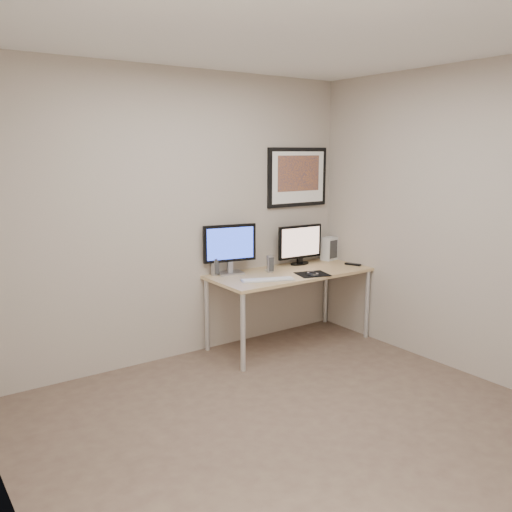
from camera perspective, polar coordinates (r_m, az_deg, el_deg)
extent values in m
plane|color=brown|center=(3.95, 4.39, -17.54)|extent=(3.60, 3.60, 0.00)
plane|color=white|center=(3.54, 5.05, 22.59)|extent=(3.60, 3.60, 0.00)
plane|color=gray|center=(4.94, -8.03, 4.08)|extent=(3.60, 0.00, 3.60)
plane|color=gray|center=(4.86, 21.28, 3.33)|extent=(0.00, 3.40, 3.40)
cube|color=olive|center=(5.28, 3.60, -1.83)|extent=(1.60, 0.70, 0.03)
cylinder|color=silver|center=(4.71, -1.38, -8.04)|extent=(0.04, 0.04, 0.70)
cylinder|color=silver|center=(5.21, -5.19, -6.19)|extent=(0.04, 0.04, 0.70)
cylinder|color=silver|center=(5.65, 11.60, -4.99)|extent=(0.04, 0.04, 0.70)
cylinder|color=silver|center=(6.08, 7.35, -3.73)|extent=(0.04, 0.04, 0.70)
cube|color=black|center=(5.64, 4.39, 8.27)|extent=(0.75, 0.03, 0.60)
cube|color=white|center=(5.62, 4.50, 8.26)|extent=(0.67, 0.00, 0.52)
cube|color=orange|center=(5.62, 4.52, 8.67)|extent=(0.54, 0.00, 0.36)
cube|color=#A9A8AD|center=(5.18, -2.75, -1.80)|extent=(0.27, 0.21, 0.02)
cube|color=#A9A8AD|center=(5.17, -2.75, -1.14)|extent=(0.05, 0.05, 0.10)
cube|color=black|center=(5.12, -2.78, 1.36)|extent=(0.52, 0.13, 0.35)
cube|color=#223BB8|center=(5.11, -2.67, 1.33)|extent=(0.46, 0.09, 0.30)
cube|color=black|center=(5.63, 4.62, -0.79)|extent=(0.23, 0.13, 0.02)
cube|color=black|center=(5.62, 4.62, -0.45)|extent=(0.05, 0.04, 0.05)
cube|color=black|center=(5.59, 4.65, 1.51)|extent=(0.52, 0.06, 0.34)
cube|color=tan|center=(5.57, 4.76, 1.49)|extent=(0.47, 0.03, 0.29)
cylinder|color=#A9A8AD|center=(5.13, -4.40, -1.04)|extent=(0.08, 0.08, 0.18)
cylinder|color=#A9A8AD|center=(5.24, 1.47, -0.83)|extent=(0.08, 0.08, 0.16)
cube|color=black|center=(5.29, 1.42, -0.88)|extent=(0.08, 0.08, 0.13)
cube|color=silver|center=(4.91, 1.25, -2.51)|extent=(0.50, 0.29, 0.02)
cube|color=black|center=(5.19, 5.97, -1.91)|extent=(0.35, 0.32, 0.00)
ellipsoid|color=black|center=(5.15, 5.98, -1.79)|extent=(0.07, 0.11, 0.04)
cube|color=black|center=(5.66, 10.16, -0.84)|extent=(0.10, 0.17, 0.02)
cube|color=silver|center=(5.87, 7.68, 0.78)|extent=(0.18, 0.15, 0.25)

